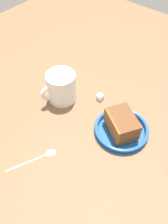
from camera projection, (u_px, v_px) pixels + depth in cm
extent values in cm
cube|color=brown|center=(93.00, 146.00, 62.26)|extent=(156.16, 156.16, 2.59)
cylinder|color=#26599E|center=(121.00, 131.00, 63.45)|extent=(15.23, 15.23, 1.00)
torus|color=#26599E|center=(122.00, 128.00, 62.69)|extent=(14.99, 14.99, 0.98)
cube|color=brown|center=(122.00, 129.00, 62.84)|extent=(9.84, 10.89, 0.60)
cube|color=brown|center=(123.00, 123.00, 60.73)|extent=(9.84, 10.89, 4.90)
cube|color=brown|center=(112.00, 126.00, 60.04)|extent=(5.27, 8.10, 4.90)
cylinder|color=white|center=(62.00, 87.00, 68.51)|extent=(8.65, 8.65, 9.49)
cylinder|color=black|center=(61.00, 79.00, 65.88)|extent=(7.62, 7.62, 0.40)
torus|color=white|center=(49.00, 93.00, 66.98)|extent=(5.48, 2.73, 5.37)
ellipsoid|color=silver|center=(51.00, 152.00, 59.15)|extent=(3.56, 3.06, 0.80)
cylinder|color=silver|center=(26.00, 163.00, 57.36)|extent=(9.77, 4.82, 0.50)
cube|color=white|center=(100.00, 97.00, 71.16)|extent=(1.89, 1.89, 1.81)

